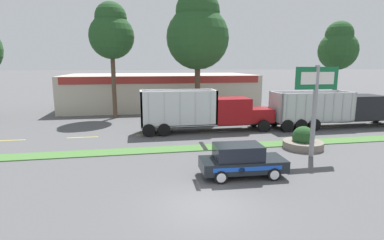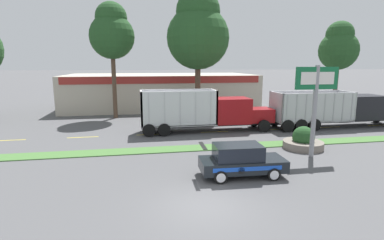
{
  "view_description": "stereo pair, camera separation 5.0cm",
  "coord_description": "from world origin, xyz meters",
  "views": [
    {
      "loc": [
        -2.6,
        -11.13,
        5.72
      ],
      "look_at": [
        0.95,
        8.05,
        2.08
      ],
      "focal_mm": 28.0,
      "sensor_mm": 36.0,
      "label": 1
    },
    {
      "loc": [
        -2.55,
        -11.14,
        5.72
      ],
      "look_at": [
        0.95,
        8.05,
        2.08
      ],
      "focal_mm": 28.0,
      "sensor_mm": 36.0,
      "label": 2
    }
  ],
  "objects": [
    {
      "name": "dump_truck_mid",
      "position": [
        4.17,
        13.58,
        1.59
      ],
      "size": [
        11.53,
        2.64,
        3.6
      ],
      "color": "black",
      "rests_on": "ground_plane"
    },
    {
      "name": "tree_behind_centre",
      "position": [
        20.47,
        20.7,
        7.67
      ],
      "size": [
        4.43,
        4.43,
        10.6
      ],
      "color": "brown",
      "rests_on": "ground_plane"
    },
    {
      "name": "centre_line_3",
      "position": [
        -6.96,
        13.18,
        0.0
      ],
      "size": [
        2.4,
        0.14,
        0.01
      ],
      "primitive_type": "cube",
      "color": "yellow",
      "rests_on": "ground_plane"
    },
    {
      "name": "tree_behind_left",
      "position": [
        -4.97,
        21.74,
        8.95
      ],
      "size": [
        4.62,
        4.62,
        12.0
      ],
      "color": "brown",
      "rests_on": "ground_plane"
    },
    {
      "name": "rally_car",
      "position": [
        2.56,
        2.92,
        0.86
      ],
      "size": [
        4.42,
        2.04,
        1.73
      ],
      "color": "black",
      "rests_on": "ground_plane"
    },
    {
      "name": "centre_line_7",
      "position": [
        14.64,
        13.18,
        0.0
      ],
      "size": [
        2.4,
        0.14,
        0.01
      ],
      "primitive_type": "cube",
      "color": "yellow",
      "rests_on": "ground_plane"
    },
    {
      "name": "store_building_backdrop",
      "position": [
        0.52,
        29.68,
        2.19
      ],
      "size": [
        24.22,
        12.1,
        4.37
      ],
      "color": "#BCB29E",
      "rests_on": "ground_plane"
    },
    {
      "name": "grass_verge",
      "position": [
        0.0,
        8.43,
        0.03
      ],
      "size": [
        120.0,
        1.51,
        0.06
      ],
      "primitive_type": "cube",
      "color": "#477538",
      "rests_on": "ground_plane"
    },
    {
      "name": "tree_behind_right",
      "position": [
        3.82,
        20.43,
        9.05
      ],
      "size": [
        6.52,
        6.52,
        13.31
      ],
      "color": "brown",
      "rests_on": "ground_plane"
    },
    {
      "name": "centre_line_6",
      "position": [
        9.24,
        13.18,
        0.0
      ],
      "size": [
        2.4,
        0.14,
        0.01
      ],
      "primitive_type": "cube",
      "color": "yellow",
      "rests_on": "ground_plane"
    },
    {
      "name": "stone_planter",
      "position": [
        8.56,
        7.13,
        0.51
      ],
      "size": [
        2.71,
        2.71,
        1.55
      ],
      "color": "slate",
      "rests_on": "ground_plane"
    },
    {
      "name": "centre_line_2",
      "position": [
        -12.36,
        13.18,
        0.0
      ],
      "size": [
        2.4,
        0.14,
        0.01
      ],
      "primitive_type": "cube",
      "color": "yellow",
      "rests_on": "ground_plane"
    },
    {
      "name": "dump_truck_lead",
      "position": [
        16.7,
        13.23,
        1.54
      ],
      "size": [
        12.75,
        2.86,
        3.3
      ],
      "color": "black",
      "rests_on": "ground_plane"
    },
    {
      "name": "ground_plane",
      "position": [
        0.0,
        0.0,
        0.0
      ],
      "size": [
        600.0,
        600.0,
        0.0
      ],
      "primitive_type": "plane",
      "color": "#515154"
    },
    {
      "name": "centre_line_5",
      "position": [
        3.84,
        13.18,
        0.0
      ],
      "size": [
        2.4,
        0.14,
        0.01
      ],
      "primitive_type": "cube",
      "color": "yellow",
      "rests_on": "ground_plane"
    },
    {
      "name": "centre_line_4",
      "position": [
        -1.56,
        13.18,
        0.0
      ],
      "size": [
        2.4,
        0.14,
        0.01
      ],
      "primitive_type": "cube",
      "color": "yellow",
      "rests_on": "ground_plane"
    },
    {
      "name": "centre_line_8",
      "position": [
        20.04,
        13.18,
        0.0
      ],
      "size": [
        2.4,
        0.14,
        0.01
      ],
      "primitive_type": "cube",
      "color": "yellow",
      "rests_on": "ground_plane"
    },
    {
      "name": "store_sign_post",
      "position": [
        8.08,
        5.33,
        4.03
      ],
      "size": [
        2.72,
        0.28,
        5.67
      ],
      "color": "gray",
      "rests_on": "ground_plane"
    }
  ]
}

